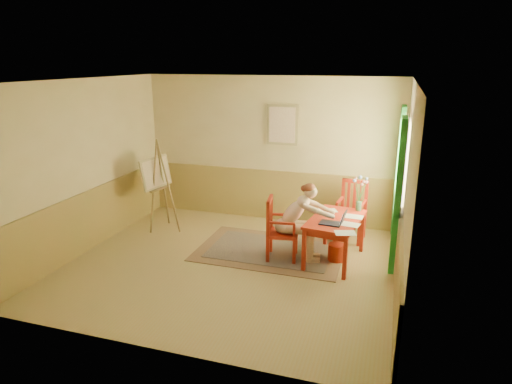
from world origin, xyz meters
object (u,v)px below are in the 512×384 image
(chair_back, at_px, (352,211))
(table, at_px, (335,224))
(laptop, at_px, (335,221))
(easel, at_px, (157,176))
(chair_left, at_px, (279,229))
(figure, at_px, (299,218))

(chair_back, bearing_deg, table, -98.48)
(laptop, relative_size, easel, 0.23)
(chair_left, height_order, easel, easel)
(chair_back, xyz_separation_m, figure, (-0.71, -1.14, 0.17))
(chair_back, distance_m, figure, 1.35)
(table, bearing_deg, easel, 172.05)
(easel, bearing_deg, laptop, -12.46)
(chair_back, height_order, figure, figure)
(chair_back, height_order, easel, easel)
(easel, bearing_deg, chair_left, -14.34)
(chair_left, xyz_separation_m, laptop, (0.88, -0.11, 0.26))
(chair_left, xyz_separation_m, easel, (-2.49, 0.64, 0.51))
(laptop, bearing_deg, table, 93.96)
(chair_left, height_order, laptop, chair_left)
(figure, bearing_deg, laptop, -14.77)
(table, height_order, chair_back, chair_back)
(easel, bearing_deg, figure, -11.98)
(figure, bearing_deg, chair_left, -171.52)
(table, relative_size, laptop, 3.21)
(laptop, xyz_separation_m, easel, (-3.37, 0.74, 0.25))
(laptop, height_order, easel, easel)
(table, xyz_separation_m, figure, (-0.56, -0.12, 0.07))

